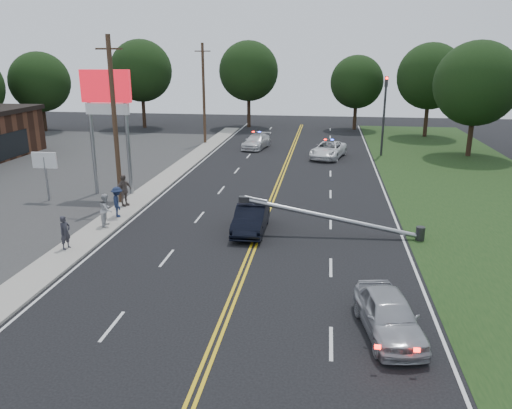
% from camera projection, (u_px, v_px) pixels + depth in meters
% --- Properties ---
extents(ground, '(120.00, 120.00, 0.00)m').
position_uv_depth(ground, '(230.00, 306.00, 18.40)').
color(ground, black).
rests_on(ground, ground).
extents(sidewalk, '(1.80, 70.00, 0.12)m').
position_uv_depth(sidewalk, '(121.00, 213.00, 28.99)').
color(sidewalk, gray).
rests_on(sidewalk, ground).
extents(centerline_yellow, '(0.36, 80.00, 0.00)m').
position_uv_depth(centerline_yellow, '(264.00, 220.00, 27.87)').
color(centerline_yellow, gold).
rests_on(centerline_yellow, ground).
extents(pylon_sign, '(3.20, 0.35, 8.00)m').
position_uv_depth(pylon_sign, '(107.00, 102.00, 31.35)').
color(pylon_sign, gray).
rests_on(pylon_sign, ground).
extents(small_sign, '(1.60, 0.14, 3.10)m').
position_uv_depth(small_sign, '(45.00, 164.00, 30.98)').
color(small_sign, gray).
rests_on(small_sign, ground).
extents(traffic_signal, '(0.28, 0.41, 7.05)m').
position_uv_depth(traffic_signal, '(384.00, 109.00, 44.49)').
color(traffic_signal, '#2D2D30').
rests_on(traffic_signal, ground).
extents(fallen_streetlight, '(9.36, 0.44, 1.91)m').
position_uv_depth(fallen_streetlight, '(341.00, 219.00, 25.15)').
color(fallen_streetlight, '#2D2D30').
rests_on(fallen_streetlight, ground).
extents(utility_pole_mid, '(1.60, 0.28, 10.00)m').
position_uv_depth(utility_pole_mid, '(115.00, 121.00, 29.54)').
color(utility_pole_mid, '#382619').
rests_on(utility_pole_mid, ground).
extents(utility_pole_far, '(1.60, 0.28, 10.00)m').
position_uv_depth(utility_pole_far, '(204.00, 94.00, 50.40)').
color(utility_pole_far, '#382619').
rests_on(utility_pole_far, ground).
extents(tree_4, '(6.96, 6.96, 9.26)m').
position_uv_depth(tree_4, '(40.00, 82.00, 58.68)').
color(tree_4, black).
rests_on(tree_4, ground).
extents(tree_5, '(7.51, 7.51, 10.72)m').
position_uv_depth(tree_5, '(141.00, 71.00, 61.21)').
color(tree_5, black).
rests_on(tree_5, ground).
extents(tree_6, '(7.33, 7.33, 10.58)m').
position_uv_depth(tree_6, '(249.00, 71.00, 61.63)').
color(tree_6, black).
rests_on(tree_6, ground).
extents(tree_7, '(6.33, 6.33, 8.87)m').
position_uv_depth(tree_7, '(357.00, 82.00, 60.01)').
color(tree_7, black).
rests_on(tree_7, ground).
extents(tree_8, '(7.18, 7.18, 10.19)m').
position_uv_depth(tree_8, '(430.00, 76.00, 54.45)').
color(tree_8, black).
rests_on(tree_8, ground).
extents(tree_9, '(7.39, 7.39, 10.14)m').
position_uv_depth(tree_9, '(477.00, 84.00, 43.74)').
color(tree_9, black).
rests_on(tree_9, ground).
extents(crashed_sedan, '(1.55, 4.39, 1.44)m').
position_uv_depth(crashed_sedan, '(251.00, 218.00, 25.94)').
color(crashed_sedan, black).
rests_on(crashed_sedan, ground).
extents(waiting_sedan, '(2.37, 4.38, 1.41)m').
position_uv_depth(waiting_sedan, '(389.00, 315.00, 16.35)').
color(waiting_sedan, '#A7A8AF').
rests_on(waiting_sedan, ground).
extents(emergency_a, '(3.60, 5.64, 1.45)m').
position_uv_depth(emergency_a, '(328.00, 150.00, 44.50)').
color(emergency_a, white).
rests_on(emergency_a, ground).
extents(emergency_b, '(2.69, 4.98, 1.37)m').
position_uv_depth(emergency_b, '(256.00, 141.00, 48.97)').
color(emergency_b, silver).
rests_on(emergency_b, ground).
extents(bystander_a, '(0.54, 0.67, 1.60)m').
position_uv_depth(bystander_a, '(65.00, 232.00, 23.28)').
color(bystander_a, '#2A2932').
rests_on(bystander_a, sidewalk).
extents(bystander_b, '(0.80, 0.96, 1.75)m').
position_uv_depth(bystander_b, '(106.00, 210.00, 26.41)').
color(bystander_b, '#AEAFB3').
rests_on(bystander_b, sidewalk).
extents(bystander_c, '(1.09, 1.29, 1.73)m').
position_uv_depth(bystander_c, '(118.00, 202.00, 27.88)').
color(bystander_c, '#1A2542').
rests_on(bystander_c, sidewalk).
extents(bystander_d, '(0.94, 1.22, 1.92)m').
position_uv_depth(bystander_d, '(124.00, 190.00, 29.88)').
color(bystander_d, '#5D514B').
rests_on(bystander_d, sidewalk).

